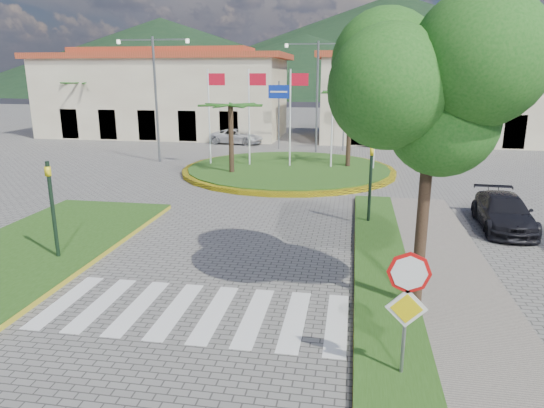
% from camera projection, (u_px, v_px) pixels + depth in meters
% --- Properties ---
extents(sidewalk_right, '(4.00, 28.00, 0.15)m').
position_uv_depth(sidewalk_right, '(460.00, 382.00, 9.16)').
color(sidewalk_right, gray).
rests_on(sidewalk_right, ground).
extents(verge_right, '(1.60, 28.00, 0.18)m').
position_uv_depth(verge_right, '(395.00, 375.00, 9.35)').
color(verge_right, '#264D16').
rests_on(verge_right, ground).
extents(median_left, '(5.00, 14.00, 0.18)m').
position_uv_depth(median_left, '(11.00, 262.00, 14.98)').
color(median_left, '#264D16').
rests_on(median_left, ground).
extents(crosswalk, '(8.00, 3.00, 0.01)m').
position_uv_depth(crosswalk, '(191.00, 311.00, 12.05)').
color(crosswalk, silver).
rests_on(crosswalk, ground).
extents(roundabout_island, '(12.70, 12.70, 6.00)m').
position_uv_depth(roundabout_island, '(289.00, 169.00, 29.14)').
color(roundabout_island, yellow).
rests_on(roundabout_island, ground).
extents(stop_sign, '(0.80, 0.11, 2.65)m').
position_uv_depth(stop_sign, '(407.00, 296.00, 8.86)').
color(stop_sign, slate).
rests_on(stop_sign, ground).
extents(deciduous_tree, '(3.60, 3.60, 6.80)m').
position_uv_depth(deciduous_tree, '(433.00, 99.00, 10.77)').
color(deciduous_tree, black).
rests_on(deciduous_tree, ground).
extents(traffic_light_left, '(0.15, 0.18, 3.20)m').
position_uv_depth(traffic_light_left, '(52.00, 202.00, 14.77)').
color(traffic_light_left, black).
rests_on(traffic_light_left, ground).
extents(traffic_light_right, '(0.15, 0.18, 3.20)m').
position_uv_depth(traffic_light_right, '(371.00, 176.00, 18.44)').
color(traffic_light_right, black).
rests_on(traffic_light_right, ground).
extents(traffic_light_far, '(0.18, 0.15, 3.20)m').
position_uv_depth(traffic_light_far, '(420.00, 134.00, 31.20)').
color(traffic_light_far, black).
rests_on(traffic_light_far, ground).
extents(direction_sign_west, '(1.60, 0.14, 5.20)m').
position_uv_depth(direction_sign_west, '(279.00, 103.00, 37.13)').
color(direction_sign_west, slate).
rests_on(direction_sign_west, ground).
extents(direction_sign_east, '(1.60, 0.14, 5.20)m').
position_uv_depth(direction_sign_east, '(345.00, 104.00, 36.33)').
color(direction_sign_east, slate).
rests_on(direction_sign_east, ground).
extents(street_lamp_centre, '(4.80, 0.16, 8.00)m').
position_uv_depth(street_lamp_centre, '(317.00, 91.00, 35.48)').
color(street_lamp_centre, slate).
rests_on(street_lamp_centre, ground).
extents(street_lamp_west, '(4.80, 0.16, 8.00)m').
position_uv_depth(street_lamp_west, '(156.00, 93.00, 31.38)').
color(street_lamp_west, slate).
rests_on(street_lamp_west, ground).
extents(building_left, '(23.32, 9.54, 8.05)m').
position_uv_depth(building_left, '(165.00, 94.00, 45.67)').
color(building_left, '#C7B596').
rests_on(building_left, ground).
extents(building_right, '(19.08, 9.54, 8.05)m').
position_uv_depth(building_right, '(429.00, 96.00, 41.80)').
color(building_right, '#C7B596').
rests_on(building_right, ground).
extents(hill_far_west, '(140.00, 140.00, 22.00)m').
position_uv_depth(hill_far_west, '(162.00, 56.00, 147.55)').
color(hill_far_west, black).
rests_on(hill_far_west, ground).
extents(hill_far_mid, '(180.00, 180.00, 30.00)m').
position_uv_depth(hill_far_mid, '(394.00, 44.00, 154.26)').
color(hill_far_mid, black).
rests_on(hill_far_mid, ground).
extents(hill_near_back, '(110.00, 110.00, 16.00)m').
position_uv_depth(hill_near_back, '(306.00, 65.00, 131.55)').
color(hill_near_back, black).
rests_on(hill_near_back, ground).
extents(white_van, '(4.74, 2.75, 1.24)m').
position_uv_depth(white_van, '(236.00, 136.00, 40.77)').
color(white_van, '#BABABC').
rests_on(white_van, ground).
extents(car_dark_a, '(3.64, 2.56, 1.15)m').
position_uv_depth(car_dark_a, '(222.00, 133.00, 43.78)').
color(car_dark_a, black).
rests_on(car_dark_a, ground).
extents(car_dark_b, '(3.94, 1.67, 1.27)m').
position_uv_depth(car_dark_b, '(390.00, 139.00, 38.84)').
color(car_dark_b, black).
rests_on(car_dark_b, ground).
extents(car_side_right, '(1.98, 4.47, 1.27)m').
position_uv_depth(car_side_right, '(504.00, 212.00, 18.42)').
color(car_side_right, black).
rests_on(car_side_right, ground).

